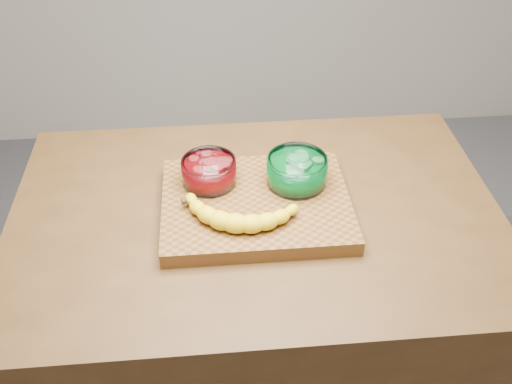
{
  "coord_description": "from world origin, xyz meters",
  "views": [
    {
      "loc": [
        -0.09,
        -1.04,
        1.82
      ],
      "look_at": [
        0.0,
        0.0,
        0.96
      ],
      "focal_mm": 40.0,
      "sensor_mm": 36.0,
      "label": 1
    }
  ],
  "objects": [
    {
      "name": "bowl_green",
      "position": [
        0.11,
        0.06,
        0.97
      ],
      "size": [
        0.15,
        0.15,
        0.07
      ],
      "color": "white",
      "rests_on": "cutting_board"
    },
    {
      "name": "bowl_red",
      "position": [
        -0.11,
        0.08,
        0.97
      ],
      "size": [
        0.13,
        0.13,
        0.06
      ],
      "color": "white",
      "rests_on": "cutting_board"
    },
    {
      "name": "banana",
      "position": [
        -0.04,
        -0.06,
        0.96
      ],
      "size": [
        0.3,
        0.17,
        0.04
      ],
      "primitive_type": null,
      "color": "yellow",
      "rests_on": "cutting_board"
    },
    {
      "name": "cutting_board",
      "position": [
        0.0,
        0.0,
        0.92
      ],
      "size": [
        0.45,
        0.35,
        0.04
      ],
      "primitive_type": "cube",
      "color": "brown",
      "rests_on": "counter"
    },
    {
      "name": "counter",
      "position": [
        0.0,
        0.0,
        0.45
      ],
      "size": [
        1.2,
        0.8,
        0.9
      ],
      "primitive_type": "cube",
      "color": "#513318",
      "rests_on": "ground"
    }
  ]
}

